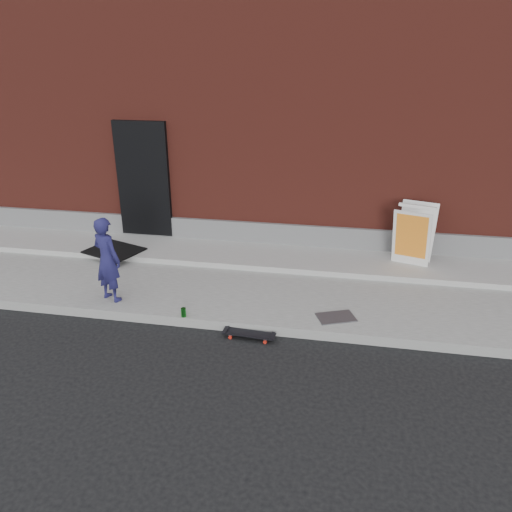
% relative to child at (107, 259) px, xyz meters
% --- Properties ---
extents(ground, '(80.00, 80.00, 0.00)m').
position_rel_child_xyz_m(ground, '(2.19, -0.38, -0.82)').
color(ground, black).
rests_on(ground, ground).
extents(sidewalk, '(20.00, 3.00, 0.15)m').
position_rel_child_xyz_m(sidewalk, '(2.19, 1.12, -0.74)').
color(sidewalk, slate).
rests_on(sidewalk, ground).
extents(apron, '(20.00, 1.20, 0.10)m').
position_rel_child_xyz_m(apron, '(2.19, 2.02, -0.62)').
color(apron, gray).
rests_on(apron, sidewalk).
extents(building, '(20.00, 8.10, 5.00)m').
position_rel_child_xyz_m(building, '(2.19, 6.61, 1.68)').
color(building, maroon).
rests_on(building, ground).
extents(child, '(0.57, 0.48, 1.34)m').
position_rel_child_xyz_m(child, '(0.00, 0.00, 0.00)').
color(child, '#1C1B4B').
rests_on(child, sidewalk).
extents(skateboard, '(0.74, 0.23, 0.08)m').
position_rel_child_xyz_m(skateboard, '(2.29, -0.50, -0.75)').
color(skateboard, red).
rests_on(skateboard, ground).
extents(pizza_sign, '(0.82, 0.90, 1.05)m').
position_rel_child_xyz_m(pizza_sign, '(4.71, 2.10, -0.04)').
color(pizza_sign, silver).
rests_on(pizza_sign, apron).
extents(soda_can, '(0.08, 0.08, 0.14)m').
position_rel_child_xyz_m(soda_can, '(1.28, -0.33, -0.60)').
color(soda_can, '#17751E').
rests_on(soda_can, sidewalk).
extents(doormat, '(1.16, 1.05, 0.03)m').
position_rel_child_xyz_m(doormat, '(-0.71, 1.62, -0.56)').
color(doormat, black).
rests_on(doormat, apron).
extents(utility_plate, '(0.63, 0.52, 0.02)m').
position_rel_child_xyz_m(utility_plate, '(3.48, 0.04, -0.66)').
color(utility_plate, '#515256').
rests_on(utility_plate, sidewalk).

